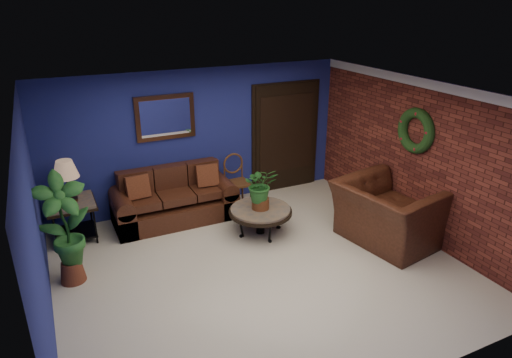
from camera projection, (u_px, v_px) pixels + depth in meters
name	position (u px, v px, depth m)	size (l,w,h in m)	color
floor	(260.00, 268.00, 6.55)	(5.50, 5.50, 0.00)	beige
wall_back	(200.00, 139.00, 8.18)	(5.50, 0.04, 2.50)	navy
wall_left	(35.00, 231.00, 4.99)	(0.04, 5.00, 2.50)	navy
wall_right_brick	(417.00, 159.00, 7.19)	(0.04, 5.00, 2.50)	maroon
ceiling	(261.00, 95.00, 5.62)	(5.50, 5.00, 0.02)	white
crown_molding	(426.00, 84.00, 6.73)	(0.03, 5.00, 0.14)	white
wall_mirror	(165.00, 117.00, 7.73)	(1.02, 0.06, 0.77)	#472716
closet_door	(285.00, 138.00, 8.93)	(1.44, 0.06, 2.18)	black
wreath	(416.00, 131.00, 7.03)	(0.72, 0.72, 0.16)	black
sofa	(174.00, 202.00, 7.91)	(2.06, 0.89, 0.93)	#492214
coffee_table	(260.00, 212.00, 7.40)	(1.03, 1.03, 0.44)	#514B47
end_table	(72.00, 210.00, 7.16)	(0.73, 0.73, 0.67)	#514B47
table_lamp	(66.00, 176.00, 6.94)	(0.39, 0.39, 0.65)	#472716
side_chair	(236.00, 177.00, 8.34)	(0.43, 0.43, 0.98)	brown
armchair	(389.00, 214.00, 7.11)	(1.49, 1.30, 0.97)	#492214
coffee_plant	(261.00, 186.00, 7.23)	(0.63, 0.58, 0.71)	brown
floor_plant	(358.00, 190.00, 8.05)	(0.40, 0.32, 0.86)	brown
tall_plant	(64.00, 225.00, 5.95)	(0.77, 0.59, 1.57)	brown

